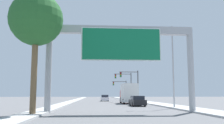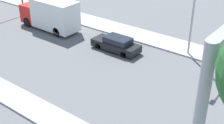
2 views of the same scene
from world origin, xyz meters
name	(u,v)px [view 1 (image 1 of 2)]	position (x,y,z in m)	size (l,w,h in m)	color
sidewalk_right	(134,100)	(7.75, 60.00, 0.07)	(3.00, 120.00, 0.15)	#ACACAC
median_strip_left	(75,100)	(-7.25, 60.00, 0.07)	(2.00, 120.00, 0.15)	#ACACAC
sign_gantry	(121,47)	(0.00, 17.89, 5.88)	(13.46, 0.73, 7.80)	#9EA0A5
car_near_left	(105,98)	(0.00, 54.40, 0.69)	(1.80, 4.22, 1.45)	silver
car_far_center	(137,101)	(3.50, 30.11, 0.66)	(1.75, 4.73, 1.39)	black
truck_box_primary	(129,94)	(3.50, 38.89, 1.71)	(2.43, 7.14, 3.38)	red
traffic_light_near_intersection	(132,81)	(5.52, 48.00, 4.39)	(4.07, 0.32, 6.59)	#2D2D30
traffic_light_mid_block	(126,82)	(5.46, 58.00, 4.64)	(4.37, 0.32, 6.94)	#2D2D30
traffic_light_far_intersection	(121,87)	(5.38, 68.00, 3.74)	(4.12, 0.32, 5.52)	#2D2D30
palm_tree_foreground	(36,20)	(-7.05, 15.33, 7.46)	(4.25, 4.25, 9.66)	brown
street_lamp_right	(170,60)	(6.56, 24.40, 5.68)	(2.62, 0.28, 9.75)	#9EA0A5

